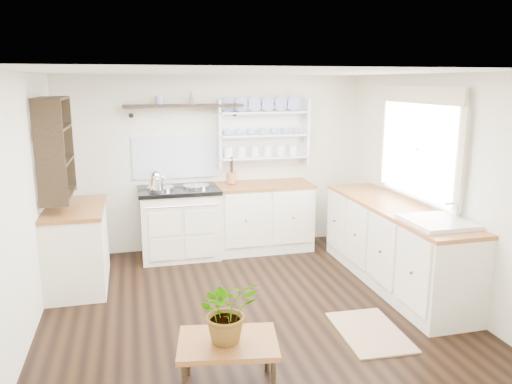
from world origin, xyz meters
TOP-DOWN VIEW (x-y plane):
  - floor at (0.00, 0.00)m, footprint 4.00×3.80m
  - wall_back at (0.00, 1.90)m, footprint 4.00×0.02m
  - wall_right at (2.00, 0.00)m, footprint 0.02×3.80m
  - wall_left at (-2.00, 0.00)m, footprint 0.02×3.80m
  - ceiling at (0.00, 0.00)m, footprint 4.00×3.80m
  - window at (1.95, 0.15)m, footprint 0.08×1.55m
  - aga_cooker at (-0.52, 1.57)m, footprint 1.01×0.70m
  - back_cabinets at (0.60, 1.60)m, footprint 1.27×0.63m
  - right_cabinets at (1.70, 0.10)m, footprint 0.62×2.43m
  - belfast_sink at (1.70, -0.65)m, footprint 0.55×0.60m
  - left_cabinets at (-1.70, 0.90)m, footprint 0.62×1.13m
  - plate_rack at (0.65, 1.86)m, footprint 1.20×0.22m
  - high_shelf at (-0.40, 1.78)m, footprint 1.50×0.29m
  - left_shelving at (-1.84, 0.90)m, footprint 0.28×0.80m
  - kettle at (-0.80, 1.45)m, footprint 0.18×0.18m
  - utensil_crock at (0.18, 1.68)m, footprint 0.12×0.12m
  - center_table at (-0.47, -1.40)m, footprint 0.79×0.62m
  - potted_plant at (-0.47, -1.40)m, footprint 0.47×0.42m
  - floor_rug at (0.93, -0.89)m, footprint 0.58×0.87m

SIDE VIEW (x-z plane):
  - floor at x=0.00m, z-range -0.01..0.01m
  - floor_rug at x=0.93m, z-range 0.00..0.02m
  - center_table at x=-0.47m, z-range 0.15..0.54m
  - aga_cooker at x=-0.52m, z-range -0.01..0.93m
  - right_cabinets at x=1.70m, z-range 0.01..0.91m
  - left_cabinets at x=-1.70m, z-range 0.01..0.91m
  - back_cabinets at x=0.60m, z-range 0.01..0.91m
  - potted_plant at x=-0.47m, z-range 0.39..0.86m
  - belfast_sink at x=1.70m, z-range 0.58..1.03m
  - utensil_crock at x=0.18m, z-range 0.91..1.05m
  - kettle at x=-0.80m, z-range 0.93..1.15m
  - wall_back at x=0.00m, z-range 0.00..2.30m
  - wall_right at x=2.00m, z-range 0.00..2.30m
  - wall_left at x=-2.00m, z-range 0.00..2.30m
  - left_shelving at x=-1.84m, z-range 1.02..2.08m
  - plate_rack at x=0.65m, z-range 1.11..2.01m
  - window at x=1.95m, z-range 0.95..2.17m
  - high_shelf at x=-0.40m, z-range 1.83..1.99m
  - ceiling at x=0.00m, z-range 2.29..2.30m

